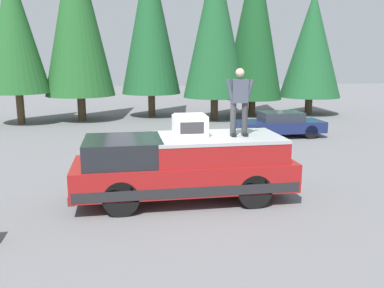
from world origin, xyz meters
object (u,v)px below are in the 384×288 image
(parked_car_navy, at_px, (279,124))
(person_on_truck_bed, at_px, (239,100))
(compressor_unit, at_px, (190,125))
(pickup_truck, at_px, (184,167))

(parked_car_navy, bearing_deg, person_on_truck_bed, 152.09)
(compressor_unit, distance_m, person_on_truck_bed, 1.38)
(compressor_unit, height_order, parked_car_navy, compressor_unit)
(pickup_truck, height_order, compressor_unit, compressor_unit)
(person_on_truck_bed, bearing_deg, parked_car_navy, -27.91)
(person_on_truck_bed, height_order, parked_car_navy, person_on_truck_bed)
(pickup_truck, xyz_separation_m, compressor_unit, (0.05, -0.16, 1.05))
(pickup_truck, xyz_separation_m, person_on_truck_bed, (-0.13, -1.38, 1.68))
(person_on_truck_bed, bearing_deg, compressor_unit, 81.59)
(pickup_truck, relative_size, parked_car_navy, 1.35)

